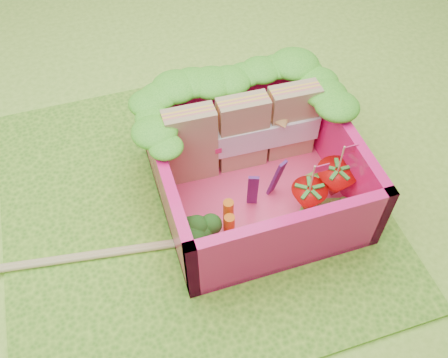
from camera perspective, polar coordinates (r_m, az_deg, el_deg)
name	(u,v)px	position (r m, az deg, el deg)	size (l,w,h in m)	color
ground	(192,203)	(3.59, -3.72, -2.78)	(14.00, 14.00, 0.00)	#7BB733
placemat	(192,202)	(3.58, -3.73, -2.64)	(2.60, 2.60, 0.03)	#488D1F
bento_floor	(253,191)	(3.58, 3.37, -1.40)	(1.30, 1.30, 0.05)	#EF3C6B
bento_box	(255,169)	(3.39, 3.56, 1.16)	(1.30, 1.30, 0.55)	#F11469
lettuce_ruffle	(234,87)	(3.46, 1.11, 10.45)	(1.43, 0.76, 0.11)	#28971B
sandwich_stack	(243,133)	(3.51, 2.17, 5.24)	(1.11, 0.21, 0.61)	#A78358
broccoli	(198,231)	(3.15, -3.04, -5.95)	(0.34, 0.34, 0.26)	#7DAD54
carrot_sticks	(229,221)	(3.24, 0.55, -4.81)	(0.09, 0.15, 0.28)	orange
purple_wedges	(265,184)	(3.36, 4.68, -0.58)	(0.26, 0.10, 0.38)	#481957
strawberry_left	(307,200)	(3.39, 9.52, -2.38)	(0.24, 0.24, 0.48)	red
strawberry_right	(334,183)	(3.49, 12.50, -0.48)	(0.28, 0.28, 0.52)	red
snap_peas	(319,200)	(3.53, 10.83, -2.36)	(0.61, 0.56, 0.05)	#519E31
chopsticks	(35,263)	(3.49, -20.81, -9.01)	(1.99, 0.33, 0.04)	tan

